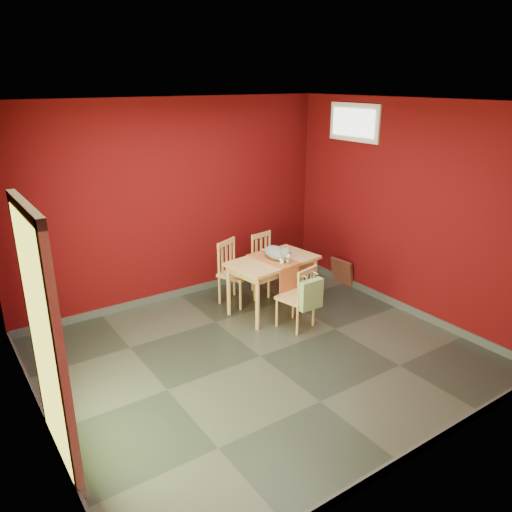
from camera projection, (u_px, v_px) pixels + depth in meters
ground at (260, 356)px, 5.53m from camera, size 4.50×4.50×0.00m
room_shell at (260, 352)px, 5.52m from camera, size 4.50×4.50×4.50m
doorway at (43, 336)px, 3.66m from camera, size 0.06×1.01×2.13m
window at (354, 122)px, 6.70m from camera, size 0.05×0.90×0.50m
outlet_plate at (272, 254)px, 7.83m from camera, size 0.08×0.02×0.12m
dining_table at (273, 266)px, 6.44m from camera, size 1.22×0.81×0.71m
table_runner at (278, 266)px, 6.33m from camera, size 0.42×0.73×0.35m
chair_far_left at (235, 271)px, 6.75m from camera, size 0.53×0.53×0.87m
chair_far_right at (267, 262)px, 7.13m from camera, size 0.45×0.45×0.84m
chair_near at (298, 296)px, 6.05m from camera, size 0.45×0.45×0.81m
tote_bag at (311, 294)px, 5.88m from camera, size 0.31×0.18×0.43m
cat at (276, 250)px, 6.38m from camera, size 0.28×0.49×0.24m
picture_frame at (342, 272)px, 7.42m from camera, size 0.15×0.39×0.39m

